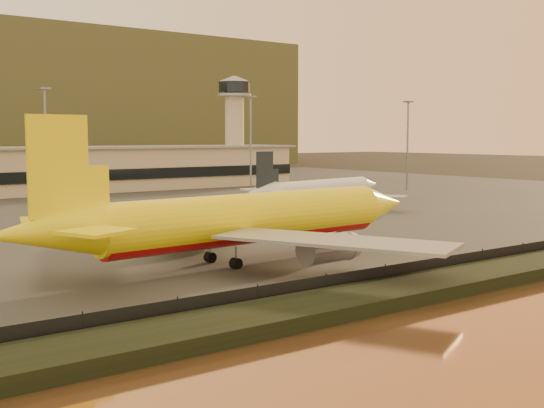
{
  "coord_description": "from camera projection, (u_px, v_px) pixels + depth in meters",
  "views": [
    {
      "loc": [
        -56.09,
        -61.45,
        15.58
      ],
      "look_at": [
        -2.02,
        12.0,
        6.54
      ],
      "focal_mm": 45.0,
      "sensor_mm": 36.0,
      "label": 1
    }
  ],
  "objects": [
    {
      "name": "embankment",
      "position": [
        454.0,
        281.0,
        70.18
      ],
      "size": [
        320.0,
        7.0,
        1.4
      ],
      "primitive_type": "cube",
      "color": "black",
      "rests_on": "ground"
    },
    {
      "name": "white_narrowbody_jet",
      "position": [
        319.0,
        190.0,
        149.14
      ],
      "size": [
        43.13,
        41.59,
        12.42
      ],
      "rotation": [
        0.0,
        0.0,
        0.17
      ],
      "color": "white",
      "rests_on": "tarmac"
    },
    {
      "name": "ground",
      "position": [
        343.0,
        264.0,
        83.87
      ],
      "size": [
        900.0,
        900.0,
        0.0
      ],
      "primitive_type": "plane",
      "color": "black",
      "rests_on": "ground"
    },
    {
      "name": "gse_vehicle_yellow",
      "position": [
        231.0,
        232.0,
        103.99
      ],
      "size": [
        3.84,
        2.29,
        1.62
      ],
      "primitive_type": "cube",
      "rotation": [
        0.0,
        0.0,
        -0.2
      ],
      "color": "yellow",
      "rests_on": "tarmac"
    },
    {
      "name": "control_tower",
      "position": [
        235.0,
        118.0,
        228.01
      ],
      "size": [
        11.2,
        11.2,
        35.5
      ],
      "color": "tan",
      "rests_on": "tarmac"
    },
    {
      "name": "dhl_cargo_jet",
      "position": [
        243.0,
        220.0,
        83.02
      ],
      "size": [
        58.76,
        57.48,
        17.55
      ],
      "rotation": [
        0.0,
        0.0,
        0.06
      ],
      "color": "yellow",
      "rests_on": "tarmac"
    },
    {
      "name": "perimeter_fence",
      "position": [
        425.0,
        270.0,
        73.32
      ],
      "size": [
        300.0,
        0.05,
        2.2
      ],
      "primitive_type": "cube",
      "color": "black",
      "rests_on": "tarmac"
    },
    {
      "name": "apron_light_masts",
      "position": [
        166.0,
        136.0,
        151.27
      ],
      "size": [
        152.2,
        12.2,
        25.4
      ],
      "color": "slate",
      "rests_on": "tarmac"
    },
    {
      "name": "gse_vehicle_white",
      "position": [
        121.0,
        234.0,
        101.5
      ],
      "size": [
        4.43,
        3.12,
        1.82
      ],
      "primitive_type": "cube",
      "rotation": [
        0.0,
        0.0,
        -0.36
      ],
      "color": "white",
      "rests_on": "tarmac"
    },
    {
      "name": "tarmac",
      "position": [
        70.0,
        203.0,
        159.99
      ],
      "size": [
        320.0,
        220.0,
        0.2
      ],
      "primitive_type": "cube",
      "color": "#2D2D2D",
      "rests_on": "ground"
    }
  ]
}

